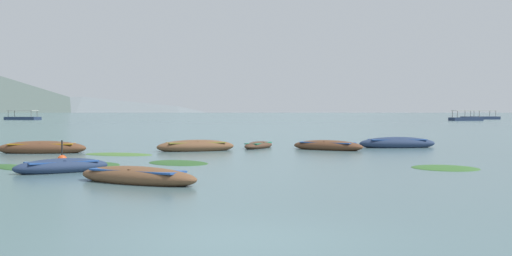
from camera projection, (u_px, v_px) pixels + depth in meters
ground_plane at (218, 112)px, 1505.81m from camera, size 6000.00×6000.00×0.00m
mountain_2 at (141, 29)px, 1780.21m from camera, size 1665.21×1665.21×495.28m
rowboat_0 at (196, 146)px, 31.42m from camera, size 4.38×2.48×0.72m
rowboat_1 at (137, 176)px, 17.28m from camera, size 4.07×3.09×0.61m
rowboat_2 at (397, 143)px, 34.31m from camera, size 4.46×1.53×0.76m
rowboat_4 at (42, 148)px, 29.76m from camera, size 4.34×1.33×0.76m
rowboat_5 at (328, 146)px, 32.25m from camera, size 4.06×3.50×0.65m
rowboat_6 at (259, 145)px, 33.78m from camera, size 2.35×3.28×0.47m
rowboat_7 at (62, 167)px, 20.41m from camera, size 3.34×2.62×0.59m
ferry_0 at (466, 119)px, 133.46m from camera, size 7.71×3.97×2.54m
ferry_1 at (23, 118)px, 147.11m from camera, size 8.86×5.53×2.54m
ferry_2 at (480, 118)px, 157.76m from camera, size 9.59×4.66×2.54m
mooring_buoy at (62, 159)px, 24.55m from camera, size 0.40×0.40×1.01m
weed_patch_0 at (13, 168)px, 22.05m from camera, size 2.72×3.12×0.14m
weed_patch_1 at (81, 166)px, 22.67m from camera, size 3.40×3.84×0.14m
weed_patch_2 at (118, 155)px, 28.66m from camera, size 3.95×2.98×0.14m
weed_patch_4 at (178, 163)px, 23.94m from camera, size 3.40×3.56×0.14m
weed_patch_5 at (445, 168)px, 21.78m from camera, size 3.17×3.27×0.14m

